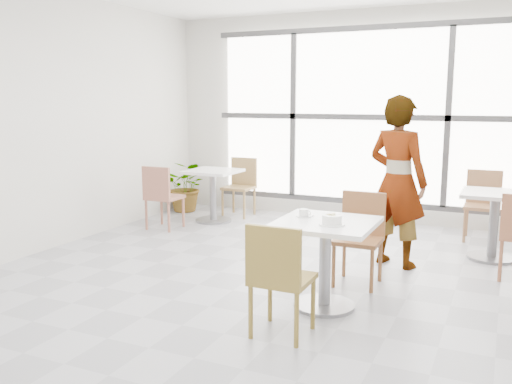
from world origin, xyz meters
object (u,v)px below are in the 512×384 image
at_px(person, 397,182).
at_px(bg_chair_left_near, 161,193).
at_px(chair_far, 360,232).
at_px(bg_chair_right_far, 483,200).
at_px(chair_near, 279,273).
at_px(coffee_cup, 304,213).
at_px(oatmeal_bowl, 332,220).
at_px(bg_table_left, 213,188).
at_px(bg_table_right, 494,216).
at_px(bg_chair_left_far, 241,182).
at_px(plant_left, 187,186).
at_px(main_table, 325,248).

xyz_separation_m(person, bg_chair_left_near, (-3.18, 0.30, -0.40)).
distance_m(chair_far, bg_chair_right_far, 2.47).
bearing_deg(chair_near, coffee_cup, -82.90).
relative_size(oatmeal_bowl, coffee_cup, 1.32).
distance_m(coffee_cup, bg_table_left, 3.34).
bearing_deg(bg_table_right, bg_chair_left_far, 165.22).
xyz_separation_m(person, plant_left, (-3.53, 1.51, -0.50)).
bearing_deg(plant_left, main_table, -42.82).
bearing_deg(bg_chair_left_far, oatmeal_bowl, -53.15).
bearing_deg(coffee_cup, chair_far, 64.42).
bearing_deg(bg_table_right, bg_table_left, 174.33).
xyz_separation_m(oatmeal_bowl, bg_table_right, (1.16, 2.27, -0.31)).
bearing_deg(bg_table_left, plant_left, 147.80).
xyz_separation_m(bg_table_left, bg_chair_left_far, (0.17, 0.57, 0.01)).
bearing_deg(chair_far, bg_chair_right_far, 66.44).
height_order(chair_near, plant_left, chair_near).
bearing_deg(bg_chair_right_far, main_table, -109.80).
relative_size(bg_table_left, bg_chair_left_far, 0.86).
bearing_deg(person, oatmeal_bowl, 101.72).
height_order(chair_near, chair_far, same).
xyz_separation_m(oatmeal_bowl, bg_chair_right_far, (1.01, 3.15, -0.29)).
relative_size(main_table, plant_left, 1.00).
distance_m(oatmeal_bowl, plant_left, 4.55).
relative_size(coffee_cup, plant_left, 0.20).
relative_size(main_table, person, 0.45).
height_order(oatmeal_bowl, bg_table_right, oatmeal_bowl).
xyz_separation_m(oatmeal_bowl, person, (0.22, 1.59, 0.10)).
xyz_separation_m(main_table, plant_left, (-3.22, 2.98, -0.12)).
distance_m(bg_table_right, bg_chair_left_near, 4.14).
height_order(chair_near, coffee_cup, chair_near).
bearing_deg(plant_left, oatmeal_bowl, -43.16).
distance_m(chair_near, bg_table_left, 4.02).
distance_m(main_table, person, 1.55).
distance_m(chair_far, bg_chair_left_far, 3.36).
bearing_deg(bg_chair_left_far, chair_far, -43.75).
xyz_separation_m(person, bg_chair_right_far, (0.78, 1.56, -0.40)).
xyz_separation_m(bg_table_right, bg_chair_left_far, (-3.57, 0.94, 0.01)).
height_order(coffee_cup, plant_left, coffee_cup).
bearing_deg(oatmeal_bowl, bg_chair_left_far, 126.85).
height_order(bg_table_left, bg_chair_left_far, bg_chair_left_far).
relative_size(chair_near, bg_table_right, 1.16).
distance_m(main_table, bg_chair_left_far, 3.86).
relative_size(person, plant_left, 2.25).
relative_size(chair_near, coffee_cup, 5.47).
xyz_separation_m(chair_near, bg_chair_right_far, (1.22, 3.77, 0.00)).
xyz_separation_m(main_table, bg_chair_left_near, (-2.87, 1.78, -0.02)).
relative_size(main_table, bg_chair_right_far, 0.92).
xyz_separation_m(bg_table_left, bg_table_right, (3.73, -0.37, 0.00)).
bearing_deg(person, coffee_cup, 88.73).
bearing_deg(bg_table_left, oatmeal_bowl, -45.73).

